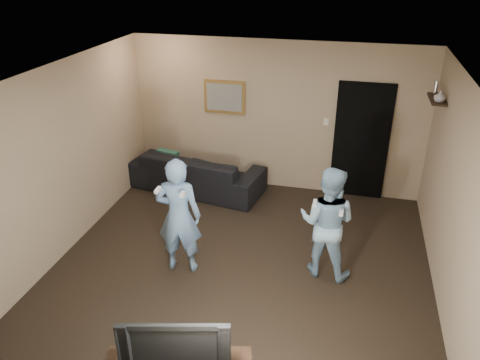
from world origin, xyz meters
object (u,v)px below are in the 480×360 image
(sofa, at_px, (197,172))
(television, at_px, (176,341))
(wii_player_left, at_px, (179,216))
(wii_player_right, at_px, (327,222))

(sofa, distance_m, television, 4.45)
(television, xyz_separation_m, wii_player_left, (-0.72, 2.00, 0.03))
(sofa, relative_size, wii_player_right, 1.53)
(wii_player_right, bearing_deg, wii_player_left, -168.81)
(television, distance_m, wii_player_right, 2.63)
(television, height_order, wii_player_left, wii_player_left)
(sofa, height_order, television, television)
(sofa, relative_size, wii_player_left, 1.45)
(wii_player_right, bearing_deg, sofa, 141.72)
(sofa, bearing_deg, television, 115.92)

